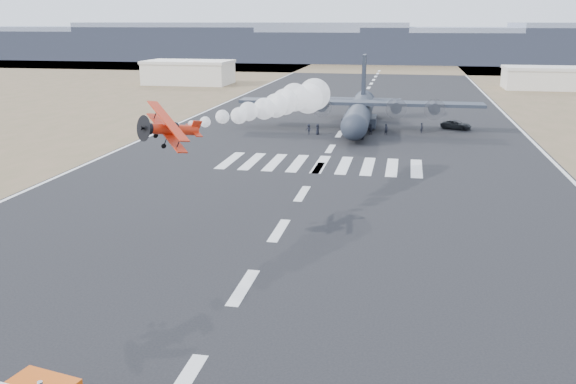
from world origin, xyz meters
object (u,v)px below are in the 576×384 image
(transport_aircraft, at_px, (360,110))
(crew_f, at_px, (371,129))
(crew_c, at_px, (309,129))
(hangar_left, at_px, (189,72))
(support_vehicle, at_px, (456,125))
(crew_a, at_px, (386,129))
(hangar_right, at_px, (543,78))
(crew_h, at_px, (347,129))
(crew_d, at_px, (363,134))
(aerobatic_biplane, at_px, (170,129))
(crew_e, at_px, (318,129))
(crew_g, at_px, (422,128))
(crew_b, at_px, (352,132))

(transport_aircraft, bearing_deg, crew_f, -70.83)
(crew_c, bearing_deg, hangar_left, 141.52)
(transport_aircraft, height_order, crew_c, transport_aircraft)
(support_vehicle, distance_m, crew_a, 14.06)
(hangar_right, xyz_separation_m, crew_h, (-44.93, -77.75, -2.15))
(support_vehicle, height_order, crew_a, crew_a)
(crew_f, bearing_deg, crew_c, 139.51)
(crew_d, bearing_deg, aerobatic_biplane, 26.63)
(transport_aircraft, height_order, crew_f, transport_aircraft)
(crew_a, height_order, crew_d, crew_d)
(crew_a, xyz_separation_m, crew_e, (-10.86, -1.55, -0.06))
(aerobatic_biplane, relative_size, crew_e, 3.14)
(hangar_right, relative_size, support_vehicle, 4.07)
(crew_g, bearing_deg, crew_f, 96.49)
(crew_g, bearing_deg, crew_h, 91.61)
(hangar_left, height_order, transport_aircraft, transport_aircraft)
(crew_a, distance_m, crew_g, 6.42)
(support_vehicle, bearing_deg, crew_g, 153.33)
(crew_e, height_order, crew_f, crew_e)
(aerobatic_biplane, bearing_deg, crew_b, 97.78)
(crew_g, distance_m, crew_h, 12.39)
(crew_a, bearing_deg, support_vehicle, -9.96)
(hangar_right, bearing_deg, crew_b, -118.56)
(aerobatic_biplane, xyz_separation_m, transport_aircraft, (10.54, 59.00, -6.39))
(hangar_left, height_order, crew_e, hangar_left)
(crew_a, relative_size, crew_g, 1.09)
(hangar_right, bearing_deg, crew_d, -117.08)
(crew_a, bearing_deg, transport_aircraft, 81.69)
(crew_g, bearing_deg, crew_b, 105.40)
(hangar_right, distance_m, crew_f, 87.69)
(support_vehicle, relative_size, crew_b, 2.96)
(crew_b, bearing_deg, transport_aircraft, -2.60)
(crew_h, bearing_deg, crew_a, -127.29)
(hangar_right, relative_size, aerobatic_biplane, 3.83)
(crew_e, bearing_deg, support_vehicle, -60.12)
(crew_a, bearing_deg, crew_d, -171.99)
(crew_h, bearing_deg, crew_d, 174.48)
(transport_aircraft, relative_size, crew_e, 23.70)
(support_vehicle, bearing_deg, hangar_right, 0.56)
(transport_aircraft, bearing_deg, support_vehicle, 5.52)
(transport_aircraft, height_order, crew_b, transport_aircraft)
(support_vehicle, relative_size, crew_c, 3.04)
(transport_aircraft, bearing_deg, crew_a, -54.02)
(crew_e, bearing_deg, crew_c, 99.75)
(crew_c, bearing_deg, crew_g, 33.87)
(crew_h, bearing_deg, crew_g, -113.79)
(hangar_left, bearing_deg, crew_d, -54.02)
(crew_c, distance_m, crew_e, 1.43)
(transport_aircraft, bearing_deg, crew_e, -129.34)
(crew_c, bearing_deg, crew_h, 32.48)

